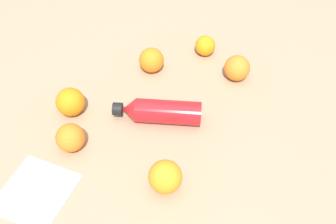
# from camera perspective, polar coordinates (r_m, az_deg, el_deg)

# --- Properties ---
(ground_plane) EXTENTS (2.40, 2.40, 0.00)m
(ground_plane) POSITION_cam_1_polar(r_m,az_deg,el_deg) (1.09, 0.67, -3.01)
(ground_plane) COLOR #9E7F60
(water_bottle) EXTENTS (0.15, 0.24, 0.07)m
(water_bottle) POSITION_cam_1_polar(r_m,az_deg,el_deg) (1.10, -1.16, 0.07)
(water_bottle) COLOR red
(water_bottle) RESTS_ON ground_plane
(orange_0) EXTENTS (0.08, 0.08, 0.08)m
(orange_0) POSITION_cam_1_polar(r_m,az_deg,el_deg) (1.25, -2.37, 7.39)
(orange_0) COLOR orange
(orange_0) RESTS_ON ground_plane
(orange_1) EXTENTS (0.08, 0.08, 0.08)m
(orange_1) POSITION_cam_1_polar(r_m,az_deg,el_deg) (1.07, -13.72, -3.58)
(orange_1) COLOR orange
(orange_1) RESTS_ON ground_plane
(orange_2) EXTENTS (0.08, 0.08, 0.08)m
(orange_2) POSITION_cam_1_polar(r_m,az_deg,el_deg) (0.96, -0.39, -9.20)
(orange_2) COLOR orange
(orange_2) RESTS_ON ground_plane
(orange_3) EXTENTS (0.07, 0.07, 0.07)m
(orange_3) POSITION_cam_1_polar(r_m,az_deg,el_deg) (1.32, 5.32, 9.38)
(orange_3) COLOR orange
(orange_3) RESTS_ON ground_plane
(orange_4) EXTENTS (0.08, 0.08, 0.08)m
(orange_4) POSITION_cam_1_polar(r_m,az_deg,el_deg) (1.24, 9.81, 6.19)
(orange_4) COLOR orange
(orange_4) RESTS_ON ground_plane
(orange_5) EXTENTS (0.08, 0.08, 0.08)m
(orange_5) POSITION_cam_1_polar(r_m,az_deg,el_deg) (1.15, -13.73, 1.40)
(orange_5) COLOR orange
(orange_5) RESTS_ON ground_plane
(folded_napkin) EXTENTS (0.19, 0.18, 0.01)m
(folded_napkin) POSITION_cam_1_polar(r_m,az_deg,el_deg) (1.03, -18.33, -10.76)
(folded_napkin) COLOR #99BFD8
(folded_napkin) RESTS_ON ground_plane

